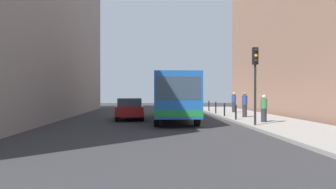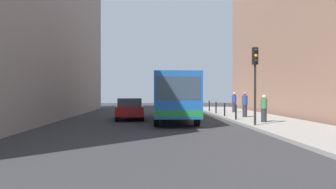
# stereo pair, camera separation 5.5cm
# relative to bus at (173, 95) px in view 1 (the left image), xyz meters

# --- Properties ---
(ground_plane) EXTENTS (80.00, 80.00, 0.00)m
(ground_plane) POSITION_rel_bus_xyz_m (0.43, -2.67, -1.73)
(ground_plane) COLOR #2D2D30
(sidewalk) EXTENTS (4.40, 40.00, 0.15)m
(sidewalk) POSITION_rel_bus_xyz_m (5.83, -2.67, -1.65)
(sidewalk) COLOR gray
(sidewalk) RESTS_ON ground
(building_left) EXTENTS (7.00, 32.00, 13.36)m
(building_left) POSITION_rel_bus_xyz_m (-11.07, 1.33, 4.95)
(building_left) COLOR gray
(building_left) RESTS_ON ground
(bus) EXTENTS (2.72, 11.06, 3.00)m
(bus) POSITION_rel_bus_xyz_m (0.00, 0.00, 0.00)
(bus) COLOR #19519E
(bus) RESTS_ON ground
(car_beside_bus) EXTENTS (2.08, 4.50, 1.48)m
(car_beside_bus) POSITION_rel_bus_xyz_m (-3.01, 0.73, -0.94)
(car_beside_bus) COLOR maroon
(car_beside_bus) RESTS_ON ground
(traffic_light) EXTENTS (0.28, 0.33, 4.10)m
(traffic_light) POSITION_rel_bus_xyz_m (3.98, -5.17, 1.28)
(traffic_light) COLOR black
(traffic_light) RESTS_ON sidewalk
(bollard_near) EXTENTS (0.11, 0.11, 0.95)m
(bollard_near) POSITION_rel_bus_xyz_m (3.88, -1.64, -1.10)
(bollard_near) COLOR black
(bollard_near) RESTS_ON sidewalk
(bollard_mid) EXTENTS (0.11, 0.11, 0.95)m
(bollard_mid) POSITION_rel_bus_xyz_m (3.88, 1.55, -1.10)
(bollard_mid) COLOR black
(bollard_mid) RESTS_ON sidewalk
(bollard_far) EXTENTS (0.11, 0.11, 0.95)m
(bollard_far) POSITION_rel_bus_xyz_m (3.88, 4.74, -1.10)
(bollard_far) COLOR black
(bollard_far) RESTS_ON sidewalk
(bollard_farthest) EXTENTS (0.11, 0.11, 0.95)m
(bollard_farthest) POSITION_rel_bus_xyz_m (3.88, 7.94, -1.10)
(bollard_farthest) COLOR black
(bollard_farthest) RESTS_ON sidewalk
(pedestrian_near_signal) EXTENTS (0.38, 0.38, 1.59)m
(pedestrian_near_signal) POSITION_rel_bus_xyz_m (5.07, -3.40, -0.79)
(pedestrian_near_signal) COLOR #26262D
(pedestrian_near_signal) RESTS_ON sidewalk
(pedestrian_mid_sidewalk) EXTENTS (0.38, 0.38, 1.76)m
(pedestrian_mid_sidewalk) POSITION_rel_bus_xyz_m (5.07, 0.48, -0.70)
(pedestrian_mid_sidewalk) COLOR #26262D
(pedestrian_mid_sidewalk) RESTS_ON sidewalk
(pedestrian_far_sidewalk) EXTENTS (0.38, 0.38, 1.76)m
(pedestrian_far_sidewalk) POSITION_rel_bus_xyz_m (5.75, 6.06, -0.69)
(pedestrian_far_sidewalk) COLOR #26262D
(pedestrian_far_sidewalk) RESTS_ON sidewalk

